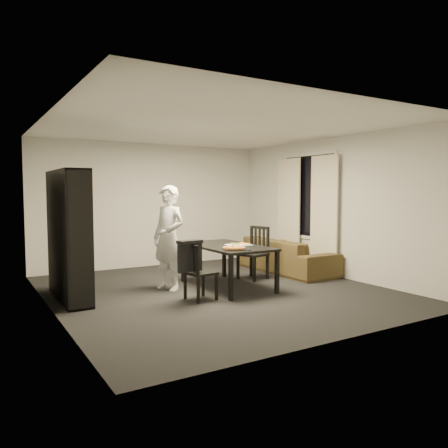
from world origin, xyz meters
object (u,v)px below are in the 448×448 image
baking_tray (236,249)px  person (169,238)px  dining_table (227,249)px  pepperoni_pizza (234,248)px  bookshelf (69,235)px  chair_left (196,268)px  sofa (286,255)px  chair_right (256,249)px

baking_tray → person: bearing=130.5°
dining_table → pepperoni_pizza: size_ratio=4.83×
bookshelf → chair_left: bookshelf is taller
bookshelf → chair_left: 1.94m
person → dining_table: bearing=47.0°
baking_tray → pepperoni_pizza: 0.05m
bookshelf → sofa: bookshelf is taller
dining_table → pepperoni_pizza: bearing=-110.3°
chair_right → baking_tray: (-1.00, -0.89, 0.17)m
dining_table → baking_tray: size_ratio=4.22×
chair_left → bookshelf: bearing=48.6°
bookshelf → sofa: (4.17, 0.13, -0.62)m
chair_right → dining_table: bearing=-83.0°
dining_table → sofa: 1.88m
chair_right → bookshelf: bearing=-109.0°
bookshelf → person: 1.53m
sofa → baking_tray: bearing=121.3°
baking_tray → pepperoni_pizza: (-0.04, 0.02, 0.02)m
dining_table → chair_left: 1.00m
chair_right → pepperoni_pizza: size_ratio=2.73×
bookshelf → dining_table: bearing=-11.7°
baking_tray → dining_table: bearing=73.9°
bookshelf → dining_table: (2.42, -0.50, -0.31)m
person → pepperoni_pizza: (0.71, -0.86, -0.11)m
person → chair_left: bearing=-18.3°
bookshelf → sofa: 4.22m
baking_tray → sofa: bearing=31.3°
chair_left → sofa: (2.59, 1.15, -0.14)m
chair_left → pepperoni_pizza: bearing=-97.5°
chair_left → person: person is taller
dining_table → pepperoni_pizza: pepperoni_pizza is taller
chair_left → chair_right: bearing=-70.7°
pepperoni_pizza → sofa: size_ratio=0.16×
person → sofa: size_ratio=0.75×
chair_left → sofa: size_ratio=0.37×
bookshelf → chair_left: bearing=-32.9°
pepperoni_pizza → sofa: (1.94, 1.14, -0.40)m
person → sofa: person is taller
baking_tray → pepperoni_pizza: bearing=156.3°
bookshelf → baking_tray: size_ratio=4.75×
bookshelf → pepperoni_pizza: size_ratio=5.43×
chair_right → sofa: chair_right is taller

